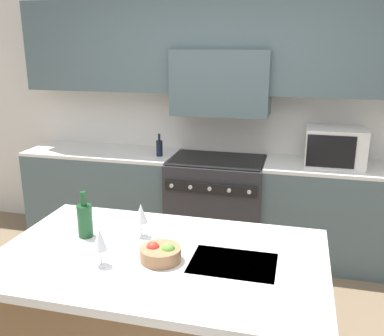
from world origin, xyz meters
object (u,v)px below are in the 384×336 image
object	(u,v)px
range_stove	(217,205)
wine_glass_near	(100,241)
wine_bottle	(85,220)
microwave	(335,147)
fruit_bowl	(161,253)
wine_glass_far	(141,214)
oil_bottle_on_counter	(159,148)

from	to	relation	value
range_stove	wine_glass_near	xyz separation A→B (m)	(-0.19, -2.10, 0.58)
wine_glass_near	wine_bottle	bearing A→B (deg)	129.13
microwave	wine_bottle	distance (m)	2.35
range_stove	wine_bottle	xyz separation A→B (m)	(-0.43, -1.81, 0.55)
wine_bottle	fruit_bowl	world-z (taller)	wine_bottle
microwave	fruit_bowl	xyz separation A→B (m)	(-0.97, -1.99, -0.16)
range_stove	fruit_bowl	distance (m)	2.04
microwave	fruit_bowl	bearing A→B (deg)	-115.94
wine_glass_far	range_stove	bearing A→B (deg)	86.18
wine_bottle	fruit_bowl	xyz separation A→B (m)	(0.52, -0.17, -0.06)
oil_bottle_on_counter	wine_glass_far	bearing A→B (deg)	-74.99
wine_glass_near	oil_bottle_on_counter	distance (m)	2.09
fruit_bowl	oil_bottle_on_counter	distance (m)	2.04
wine_bottle	oil_bottle_on_counter	xyz separation A→B (m)	(-0.13, 1.76, 0.01)
wine_glass_near	fruit_bowl	distance (m)	0.32
fruit_bowl	oil_bottle_on_counter	size ratio (longest dim) A/B	0.98
wine_bottle	wine_glass_far	distance (m)	0.33
fruit_bowl	wine_glass_far	bearing A→B (deg)	128.88
oil_bottle_on_counter	wine_bottle	bearing A→B (deg)	-85.63
wine_glass_far	fruit_bowl	size ratio (longest dim) A/B	0.94
microwave	oil_bottle_on_counter	bearing A→B (deg)	-177.81
range_stove	fruit_bowl	size ratio (longest dim) A/B	4.38
range_stove	wine_bottle	bearing A→B (deg)	-103.47
microwave	wine_glass_near	world-z (taller)	microwave
wine_glass_far	wine_glass_near	bearing A→B (deg)	-101.81
microwave	wine_bottle	size ratio (longest dim) A/B	1.86
microwave	wine_glass_far	size ratio (longest dim) A/B	2.52
wine_glass_far	microwave	bearing A→B (deg)	56.19
microwave	fruit_bowl	world-z (taller)	microwave
microwave	wine_glass_near	size ratio (longest dim) A/B	2.52
wine_glass_near	oil_bottle_on_counter	world-z (taller)	oil_bottle_on_counter
microwave	wine_glass_near	distance (m)	2.46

